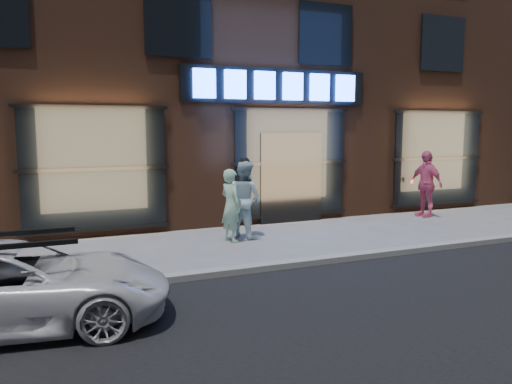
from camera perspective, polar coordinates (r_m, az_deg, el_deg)
ground at (r=10.29m, az=13.97°, el=-7.15°), size 90.00×90.00×0.00m
curb at (r=10.27m, az=13.98°, el=-6.83°), size 60.00×0.25×0.12m
storefront_building at (r=17.22m, az=-2.20°, el=16.12°), size 30.20×8.28×10.30m
man_bowtie at (r=11.11m, az=-2.89°, el=-1.55°), size 0.54×0.68×1.63m
man_cap at (r=11.53m, az=-1.31°, el=-0.83°), size 0.99×1.08×1.79m
passerby at (r=15.02m, az=18.81°, el=0.89°), size 0.60×1.15×1.88m
white_suv at (r=7.14m, az=-26.15°, el=-9.63°), size 4.17×2.34×1.10m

